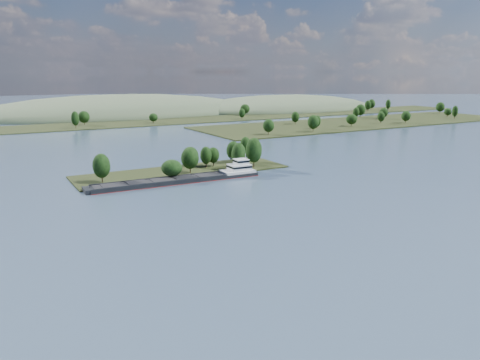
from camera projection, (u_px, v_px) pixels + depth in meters
ground at (248, 202)px, 169.03m from camera, size 1800.00×1800.00×0.00m
tree_island at (196, 163)px, 220.37m from camera, size 100.00×32.98×15.76m
right_bank at (364, 122)px, 432.12m from camera, size 320.00×90.00×15.09m
back_shoreline at (95, 125)px, 410.17m from camera, size 900.00×60.00×15.35m
hill_east at (284, 109)px, 590.61m from camera, size 260.00×140.00×36.00m
hill_west at (121, 114)px, 519.81m from camera, size 320.00×160.00×44.00m
cargo_barge at (188, 178)px, 201.40m from camera, size 76.16×11.82×10.26m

